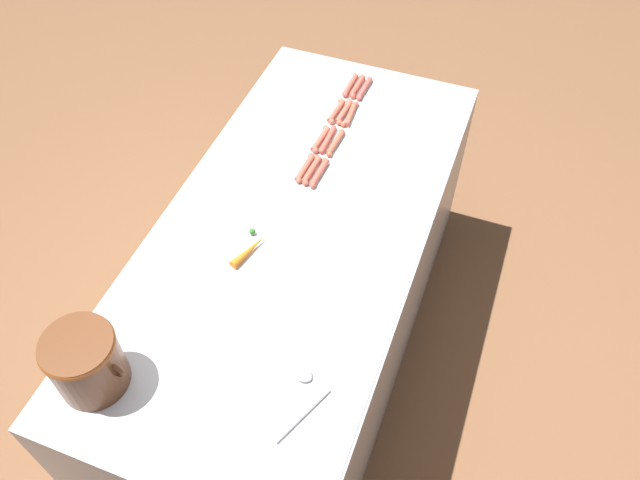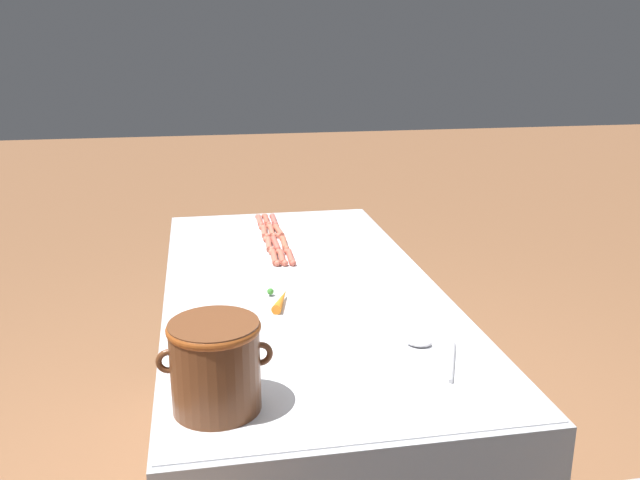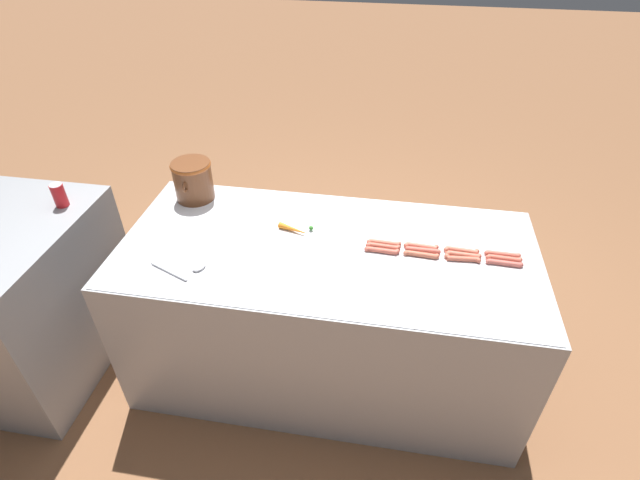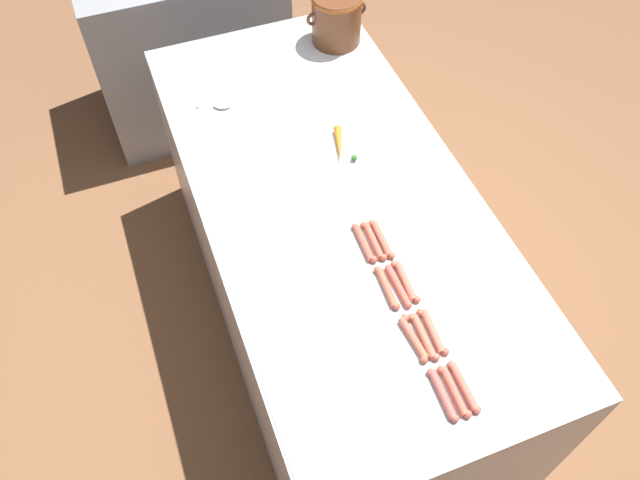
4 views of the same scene
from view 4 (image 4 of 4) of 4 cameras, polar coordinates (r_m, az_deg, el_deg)
ground_plane at (r=2.94m, az=0.97°, el=-6.72°), size 20.00×20.00×0.00m
griddle_counter at (r=2.57m, az=1.10°, el=-1.85°), size 0.94×2.01×0.88m
back_cabinet at (r=3.64m, az=-11.96°, el=17.35°), size 0.98×0.71×0.93m
hot_dog_0 at (r=1.83m, az=10.99°, el=-13.53°), size 0.03×0.17×0.02m
hot_dog_1 at (r=1.90m, az=8.46°, el=-8.75°), size 0.03×0.17×0.02m
hot_dog_2 at (r=1.97m, az=6.04°, el=-4.29°), size 0.03×0.17×0.02m
hot_dog_3 at (r=2.06m, az=3.99°, el=-0.26°), size 0.03×0.17×0.02m
hot_dog_4 at (r=1.84m, az=11.99°, el=-13.20°), size 0.03×0.17×0.02m
hot_dog_5 at (r=1.90m, az=9.32°, el=-8.59°), size 0.03×0.17×0.02m
hot_dog_6 at (r=1.98m, az=7.05°, el=-4.13°), size 0.02×0.17×0.02m
hot_dog_7 at (r=2.07m, az=4.83°, el=-0.08°), size 0.03×0.17×0.02m
hot_dog_8 at (r=1.85m, az=12.82°, el=-12.78°), size 0.03×0.17×0.02m
hot_dog_9 at (r=1.91m, az=10.11°, el=-8.10°), size 0.04×0.17×0.02m
hot_dog_10 at (r=1.99m, az=7.70°, el=-3.70°), size 0.03×0.17×0.02m
hot_dog_11 at (r=2.08m, az=5.57°, el=0.09°), size 0.03×0.17×0.02m
bean_pot at (r=2.78m, az=1.50°, el=19.51°), size 0.27×0.21×0.22m
serving_spoon at (r=2.57m, az=-9.42°, el=12.38°), size 0.14×0.26×0.02m
carrot at (r=2.34m, az=1.81°, el=8.53°), size 0.08×0.18×0.03m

